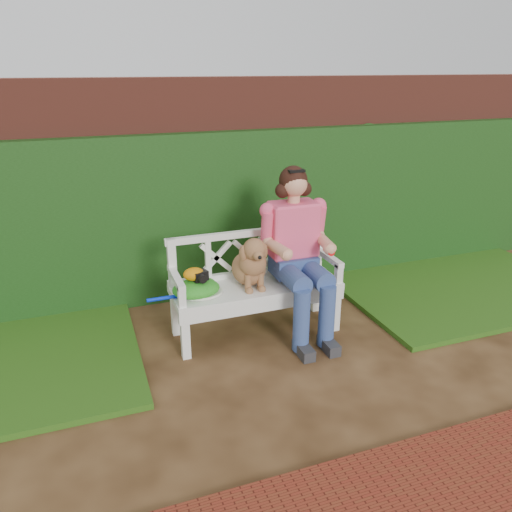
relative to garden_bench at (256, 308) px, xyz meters
name	(u,v)px	position (x,y,z in m)	size (l,w,h in m)	color
ground	(289,372)	(0.03, -0.70, -0.24)	(60.00, 60.00, 0.00)	black
brick_wall	(220,187)	(0.03, 1.20, 0.86)	(10.00, 0.30, 2.20)	brown
ivy_hedge	(227,215)	(0.03, 0.98, 0.61)	(10.00, 0.18, 1.70)	#1C4A16
grass_right	(455,284)	(2.43, 0.20, -0.21)	(2.60, 2.00, 0.05)	#234314
garden_bench	(256,308)	(0.00, 0.00, 0.00)	(1.58, 0.60, 0.48)	white
seated_woman	(295,250)	(0.36, -0.02, 0.53)	(0.65, 0.86, 1.53)	#CA3E67
dog	(250,260)	(-0.06, 0.00, 0.48)	(0.32, 0.44, 0.48)	#B28027
tennis_racket	(198,293)	(-0.53, -0.04, 0.26)	(0.68, 0.28, 0.03)	white
green_bag	(196,288)	(-0.55, -0.05, 0.31)	(0.40, 0.31, 0.14)	#27731E
camera_item	(200,276)	(-0.52, -0.05, 0.42)	(0.12, 0.09, 0.08)	black
baseball_glove	(194,274)	(-0.57, -0.03, 0.43)	(0.18, 0.13, 0.11)	#C87507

